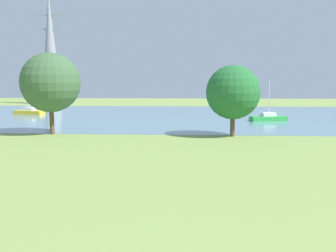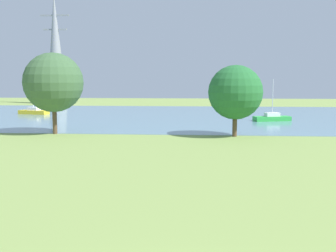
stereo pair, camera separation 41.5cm
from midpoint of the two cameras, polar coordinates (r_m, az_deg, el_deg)
name	(u,v)px [view 2 (the right image)]	position (r m, az deg, el deg)	size (l,w,h in m)	color
ground_plane	(188,150)	(30.32, 3.34, -3.52)	(160.00, 160.00, 0.00)	#7F994C
water_surface	(192,116)	(58.07, 3.76, 1.51)	(140.00, 40.00, 0.02)	#61879B
sailboat_green	(272,118)	(52.63, 15.25, 1.19)	(5.02, 2.67, 5.45)	green
sailboat_yellow	(34,111)	(64.03, -18.96, 2.05)	(5.02, 2.63, 5.68)	yellow
tree_east_far	(53,83)	(40.26, -16.21, 6.15)	(5.90, 5.90, 8.09)	brown
tree_west_near	(235,92)	(37.41, 10.19, 4.88)	(5.16, 5.16, 6.82)	brown
electricity_pylon	(56,49)	(89.63, -16.06, 10.83)	(6.40, 4.40, 23.93)	gray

